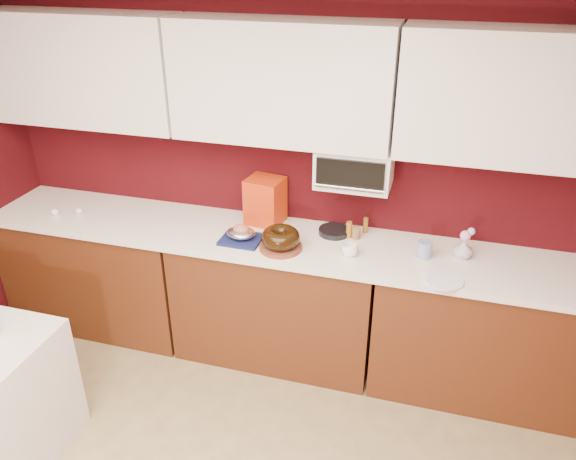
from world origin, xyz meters
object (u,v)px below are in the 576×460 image
(bundt_cake, at_px, (281,237))
(blue_jar, at_px, (424,249))
(toaster_oven, at_px, (355,166))
(coffee_mug, at_px, (350,249))
(pandoro_box, at_px, (265,201))
(foil_ham_nest, at_px, (241,233))
(flower_vase, at_px, (463,248))

(bundt_cake, relative_size, blue_jar, 2.28)
(toaster_oven, bearing_deg, bundt_cake, -141.91)
(coffee_mug, height_order, blue_jar, blue_jar)
(bundt_cake, height_order, pandoro_box, pandoro_box)
(pandoro_box, relative_size, coffee_mug, 3.39)
(foil_ham_nest, xyz_separation_m, flower_vase, (1.34, 0.17, 0.01))
(blue_jar, xyz_separation_m, flower_vase, (0.22, 0.06, 0.01))
(toaster_oven, distance_m, bundt_cake, 0.62)
(bundt_cake, bearing_deg, foil_ham_nest, 172.97)
(coffee_mug, distance_m, blue_jar, 0.44)
(flower_vase, bearing_deg, bundt_cake, -169.45)
(toaster_oven, xyz_separation_m, flower_vase, (0.69, -0.10, -0.41))
(bundt_cake, bearing_deg, coffee_mug, 4.91)
(toaster_oven, bearing_deg, foil_ham_nest, -157.74)
(coffee_mug, distance_m, flower_vase, 0.67)
(foil_ham_nest, xyz_separation_m, pandoro_box, (0.06, 0.30, 0.10))
(blue_jar, bearing_deg, foil_ham_nest, -174.44)
(toaster_oven, relative_size, blue_jar, 4.33)
(toaster_oven, height_order, flower_vase, toaster_oven)
(foil_ham_nest, bearing_deg, bundt_cake, -7.03)
(toaster_oven, xyz_separation_m, coffee_mug, (0.04, -0.26, -0.43))
(bundt_cake, xyz_separation_m, blue_jar, (0.85, 0.14, -0.03))
(toaster_oven, height_order, pandoro_box, toaster_oven)
(coffee_mug, xyz_separation_m, blue_jar, (0.43, 0.11, 0.01))
(bundt_cake, height_order, coffee_mug, bundt_cake)
(blue_jar, distance_m, flower_vase, 0.23)
(bundt_cake, height_order, foil_ham_nest, bundt_cake)
(foil_ham_nest, height_order, pandoro_box, pandoro_box)
(foil_ham_nest, bearing_deg, toaster_oven, 22.26)
(bundt_cake, height_order, blue_jar, bundt_cake)
(flower_vase, bearing_deg, blue_jar, -165.39)
(pandoro_box, xyz_separation_m, flower_vase, (1.27, -0.13, -0.09))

